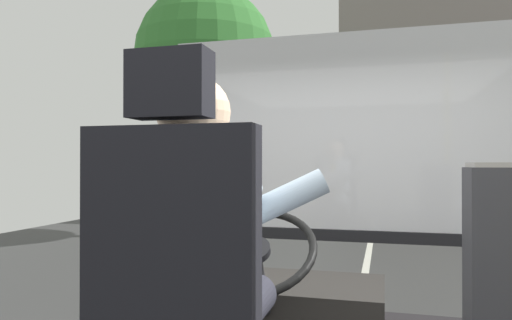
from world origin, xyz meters
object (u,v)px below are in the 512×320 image
(fare_box, at_px, (500,288))
(parked_car_charcoal, at_px, (480,186))
(bus_driver, at_px, (199,245))
(steering_console, at_px, (276,315))

(fare_box, distance_m, parked_car_charcoal, 21.99)
(fare_box, bearing_deg, parked_car_charcoal, 79.97)
(bus_driver, distance_m, steering_console, 1.18)
(fare_box, height_order, parked_car_charcoal, fare_box)
(bus_driver, height_order, parked_car_charcoal, bus_driver)
(steering_console, bearing_deg, fare_box, -15.85)
(fare_box, xyz_separation_m, parked_car_charcoal, (3.83, 21.65, -0.52))
(bus_driver, bearing_deg, fare_box, 37.37)
(bus_driver, height_order, fare_box, bus_driver)
(bus_driver, relative_size, steering_console, 0.75)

